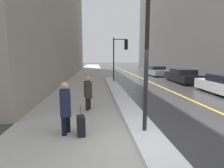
# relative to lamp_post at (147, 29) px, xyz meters

# --- Properties ---
(ground_plane) EXTENTS (160.00, 160.00, 0.00)m
(ground_plane) POSITION_rel_lamp_post_xyz_m (-0.25, -0.70, -3.05)
(ground_plane) COLOR #38383A
(sidewalk_slab) EXTENTS (4.00, 80.00, 0.01)m
(sidewalk_slab) POSITION_rel_lamp_post_xyz_m (-2.25, 14.30, -3.04)
(sidewalk_slab) COLOR #B2AFA8
(sidewalk_slab) RESTS_ON ground
(road_centre_stripe) EXTENTS (0.16, 80.00, 0.00)m
(road_centre_stripe) POSITION_rel_lamp_post_xyz_m (3.75, 14.30, -3.04)
(road_centre_stripe) COLOR gold
(road_centre_stripe) RESTS_ON ground
(snow_bank_curb) EXTENTS (0.88, 16.23, 0.15)m
(snow_bank_curb) POSITION_rel_lamp_post_xyz_m (0.01, 5.98, -2.97)
(snow_bank_curb) COLOR white
(snow_bank_curb) RESTS_ON ground
(building_facade_right) EXTENTS (6.00, 36.00, 18.48)m
(building_facade_right) POSITION_rel_lamp_post_xyz_m (12.75, 21.30, 6.19)
(building_facade_right) COLOR slate
(building_facade_right) RESTS_ON ground
(lamp_post) EXTENTS (0.28, 0.28, 5.12)m
(lamp_post) POSITION_rel_lamp_post_xyz_m (0.00, 0.00, 0.00)
(lamp_post) COLOR black
(lamp_post) RESTS_ON ground
(traffic_light_near) EXTENTS (1.31, 0.33, 4.04)m
(traffic_light_near) POSITION_rel_lamp_post_xyz_m (0.89, 10.83, -0.13)
(traffic_light_near) COLOR black
(traffic_light_near) RESTS_ON ground
(pedestrian_with_shoulder_bag) EXTENTS (0.39, 0.75, 1.59)m
(pedestrian_with_shoulder_bag) POSITION_rel_lamp_post_xyz_m (-2.34, 0.31, -2.17)
(pedestrian_with_shoulder_bag) COLOR black
(pedestrian_with_shoulder_bag) RESTS_ON ground
(pedestrian_nearside) EXTENTS (0.37, 0.53, 1.50)m
(pedestrian_nearside) POSITION_rel_lamp_post_xyz_m (-1.76, 2.68, -2.22)
(pedestrian_nearside) COLOR black
(pedestrian_nearside) RESTS_ON ground
(parked_car_black) EXTENTS (1.95, 4.75, 1.25)m
(parked_car_black) POSITION_rel_lamp_post_xyz_m (6.66, 10.68, -2.45)
(parked_car_black) COLOR black
(parked_car_black) RESTS_ON ground
(parked_car_silver) EXTENTS (1.88, 4.34, 1.22)m
(parked_car_silver) POSITION_rel_lamp_post_xyz_m (6.35, 16.98, -2.45)
(parked_car_silver) COLOR #B2B2B7
(parked_car_silver) RESTS_ON ground
(rolling_suitcase) EXTENTS (0.28, 0.39, 0.95)m
(rolling_suitcase) POSITION_rel_lamp_post_xyz_m (-1.88, 0.11, -2.74)
(rolling_suitcase) COLOR black
(rolling_suitcase) RESTS_ON ground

